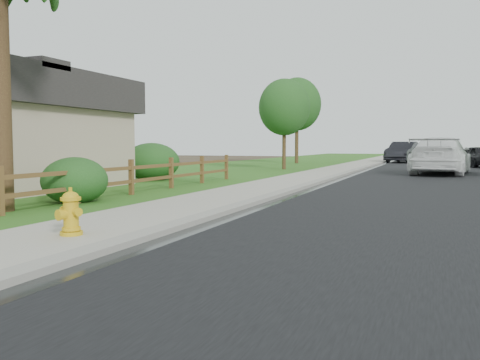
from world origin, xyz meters
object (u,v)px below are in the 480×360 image
at_px(ranch_fence, 106,178).
at_px(fire_hydrant, 71,213).
at_px(white_suv, 441,156).
at_px(dark_car_mid, 476,156).

height_order(ranch_fence, fire_hydrant, ranch_fence).
bearing_deg(ranch_fence, white_suv, 62.87).
bearing_deg(dark_car_mid, fire_hydrant, 52.70).
xyz_separation_m(white_suv, dark_car_mid, (2.28, 9.57, -0.20)).
relative_size(fire_hydrant, dark_car_mid, 0.18).
relative_size(ranch_fence, white_suv, 2.63).
relative_size(ranch_fence, fire_hydrant, 22.27).
bearing_deg(dark_car_mid, white_suv, 53.28).
xyz_separation_m(fire_hydrant, dark_car_mid, (7.80, 31.24, 0.30)).
bearing_deg(ranch_fence, dark_car_mid, 67.59).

